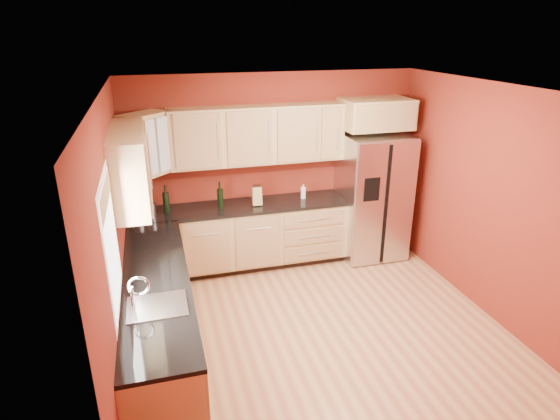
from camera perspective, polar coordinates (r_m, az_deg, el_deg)
name	(u,v)px	position (r m, az deg, el deg)	size (l,w,h in m)	color
floor	(320,330)	(5.37, 4.94, -14.41)	(4.00, 4.00, 0.00)	#A86441
ceiling	(329,91)	(4.39, 6.04, 14.27)	(4.00, 4.00, 0.00)	white
wall_back	(274,169)	(6.53, -0.78, 5.07)	(4.00, 0.04, 2.60)	maroon
wall_front	(438,343)	(3.19, 18.67, -15.12)	(4.00, 0.04, 2.60)	maroon
wall_left	(116,246)	(4.47, -19.35, -4.15)	(0.04, 4.00, 2.60)	maroon
wall_right	(493,204)	(5.73, 24.50, 0.69)	(0.04, 4.00, 2.60)	maroon
base_cabinets_back	(241,238)	(6.44, -4.80, -3.41)	(2.90, 0.60, 0.88)	tan
base_cabinets_left	(159,321)	(4.87, -14.50, -12.98)	(0.60, 2.80, 0.88)	tan
countertop_back	(240,207)	(6.26, -4.91, 0.38)	(2.90, 0.62, 0.04)	black
countertop_left	(156,280)	(4.64, -14.90, -8.26)	(0.62, 2.80, 0.04)	black
upper_cabinets_back	(258,135)	(6.19, -2.68, 9.14)	(2.30, 0.33, 0.75)	tan
upper_cabinets_left	(130,167)	(4.97, -17.82, 5.04)	(0.33, 1.35, 0.75)	tan
corner_upper_cabinet	(146,145)	(5.88, -16.04, 7.68)	(0.62, 0.33, 0.75)	tan
over_fridge_cabinet	(376,114)	(6.56, 11.59, 11.45)	(0.92, 0.60, 0.40)	tan
refrigerator	(372,196)	(6.78, 11.15, 1.65)	(0.90, 0.75, 1.78)	silver
window	(112,244)	(3.92, -19.82, -3.88)	(0.03, 0.90, 1.00)	white
sink_faucet	(156,291)	(4.12, -14.92, -9.56)	(0.50, 0.42, 0.30)	white
canister_left	(152,210)	(6.06, -15.38, 0.06)	(0.11, 0.11, 0.18)	silver
canister_right	(138,208)	(6.12, -16.96, 0.28)	(0.13, 0.13, 0.21)	silver
wine_bottle_a	(220,195)	(6.13, -7.30, 1.82)	(0.08, 0.08, 0.36)	black
wine_bottle_b	(166,199)	(6.10, -13.73, 1.31)	(0.08, 0.08, 0.37)	black
knife_block	(257,196)	(6.22, -2.84, 1.71)	(0.12, 0.11, 0.24)	tan
soap_dispenser	(303,191)	(6.47, 2.85, 2.28)	(0.07, 0.07, 0.20)	white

